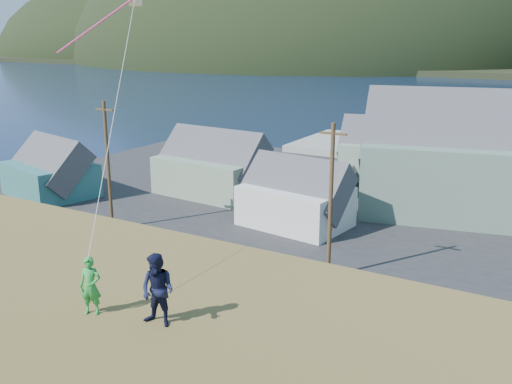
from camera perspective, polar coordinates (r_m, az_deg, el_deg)
ground at (r=33.28m, az=5.45°, el=-9.32°), size 900.00×900.00×0.00m
grass_strip at (r=31.62m, az=3.91°, el=-10.58°), size 110.00×8.00×0.10m
waterfront_lot at (r=48.30m, az=13.95°, el=-1.66°), size 72.00×36.00×0.12m
wharf at (r=71.32m, az=14.63°, el=4.10°), size 26.00×14.00×0.90m
shed_teal at (r=53.39m, az=-19.93°, el=2.11°), size 9.32×7.49×6.45m
shed_palegreen_near at (r=50.83m, az=-4.37°, el=2.66°), size 10.22×6.92×7.10m
shed_white at (r=42.21m, az=3.97°, el=-0.34°), size 8.54×6.23×6.32m
shed_palegreen_far at (r=58.95m, az=13.73°, el=4.16°), size 11.76×8.01×7.29m
utility_poles at (r=33.82m, az=3.38°, el=-0.53°), size 28.15×0.24×9.36m
parked_cars at (r=55.59m, az=4.92°, el=1.82°), size 17.93×11.41×1.46m
kite_flyer_green at (r=14.80m, az=-16.22°, el=-9.02°), size 0.64×0.55×1.49m
kite_flyer_navy at (r=13.85m, az=-9.80°, el=-9.66°), size 0.92×0.74×1.79m
kite_rig at (r=20.61m, az=-12.60°, el=17.86°), size 2.52×3.54×9.89m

